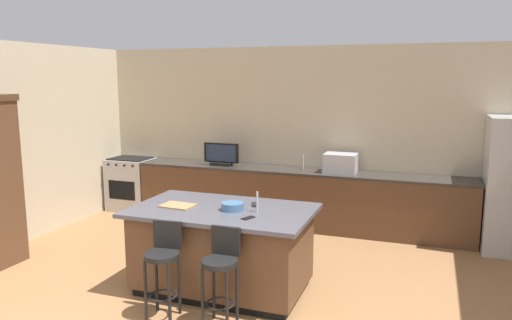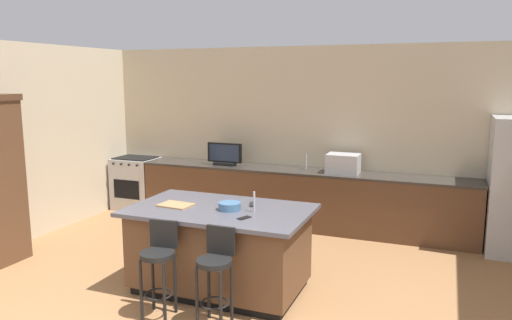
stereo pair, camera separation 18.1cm
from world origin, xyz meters
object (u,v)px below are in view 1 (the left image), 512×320
range_oven (132,184)px  microwave (340,163)px  kitchen_island (223,249)px  tv_monitor (221,155)px  tv_remote (254,204)px  fruit_bowl (232,206)px  bar_stool_right (221,269)px  bar_stool_left (163,262)px  cell_phone (248,218)px  cutting_board (178,206)px

range_oven → microwave: bearing=0.0°
kitchen_island → tv_monitor: 2.81m
tv_remote → tv_monitor: bearing=99.6°
fruit_bowl → tv_remote: (0.15, 0.27, -0.03)m
microwave → bar_stool_right: size_ratio=0.51×
kitchen_island → tv_remote: size_ratio=11.58×
kitchen_island → bar_stool_left: (-0.29, -0.77, 0.09)m
range_oven → tv_monitor: 1.89m
range_oven → cell_phone: 4.36m
tv_remote → bar_stool_right: bearing=-110.5°
range_oven → cutting_board: size_ratio=2.60×
kitchen_island → tv_monitor: size_ratio=3.30×
microwave → tv_remote: 2.38m
fruit_bowl → cutting_board: bearing=-174.1°
kitchen_island → bar_stool_left: bar_stool_left is taller
microwave → bar_stool_right: bearing=-99.0°
bar_stool_left → tv_remote: 1.22m
bar_stool_right → cell_phone: size_ratio=6.31×
microwave → tv_remote: microwave is taller
range_oven → tv_remote: 3.96m
tv_remote → microwave: bearing=54.5°
bar_stool_left → cutting_board: (-0.21, 0.68, 0.38)m
bar_stool_right → tv_remote: bearing=91.5°
bar_stool_right → cutting_board: size_ratio=2.62×
tv_monitor → tv_remote: (1.39, -2.26, -0.14)m
bar_stool_right → tv_remote: size_ratio=5.56×
fruit_bowl → bar_stool_right: bearing=-76.0°
tv_monitor → cell_phone: 3.15m
cell_phone → cutting_board: (-0.90, 0.17, 0.01)m
microwave → range_oven: bearing=-180.0°
microwave → cutting_board: (-1.33, -2.65, -0.12)m
kitchen_island → bar_stool_right: size_ratio=2.08×
range_oven → cell_phone: bearing=-40.5°
bar_stool_left → cell_phone: (0.69, 0.51, 0.37)m
bar_stool_left → fruit_bowl: 0.95m
tv_monitor → bar_stool_right: size_ratio=0.63×
cutting_board → bar_stool_left: bearing=-73.2°
range_oven → tv_monitor: size_ratio=1.57×
tv_monitor → tv_remote: bearing=-58.3°
microwave → fruit_bowl: (-0.70, -2.58, -0.09)m
range_oven → bar_stool_right: bar_stool_right is taller
cell_phone → tv_remote: 0.52m
kitchen_island → cutting_board: size_ratio=5.46×
kitchen_island → tv_remote: 0.60m
fruit_bowl → cutting_board: size_ratio=0.67×
kitchen_island → bar_stool_left: 0.83m
kitchen_island → bar_stool_right: bar_stool_right is taller
kitchen_island → range_oven: bearing=138.5°
microwave → cell_phone: bearing=-98.7°
kitchen_island → microwave: 2.75m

